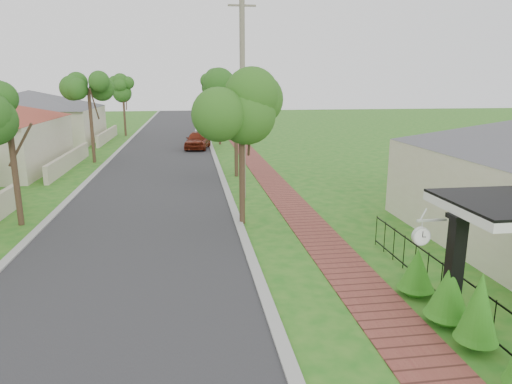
{
  "coord_description": "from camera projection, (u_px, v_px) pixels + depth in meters",
  "views": [
    {
      "loc": [
        -1.08,
        -9.58,
        5.24
      ],
      "look_at": [
        1.16,
        5.81,
        1.5
      ],
      "focal_mm": 32.0,
      "sensor_mm": 36.0,
      "label": 1
    }
  ],
  "objects": [
    {
      "name": "station_clock",
      "position": [
        422.0,
        235.0,
        10.11
      ],
      "size": [
        0.78,
        0.13,
        0.59
      ],
      "color": "silver",
      "rests_on": "ground"
    },
    {
      "name": "street_trees",
      "position": [
        165.0,
        92.0,
        34.96
      ],
      "size": [
        10.7,
        37.65,
        5.89
      ],
      "color": "#382619",
      "rests_on": "ground"
    },
    {
      "name": "far_house_grey",
      "position": [
        32.0,
        116.0,
        40.67
      ],
      "size": [
        15.56,
        15.56,
        4.6
      ],
      "color": "beige",
      "rests_on": "ground"
    },
    {
      "name": "porch_post",
      "position": [
        453.0,
        275.0,
        10.0
      ],
      "size": [
        0.48,
        0.48,
        2.52
      ],
      "color": "black",
      "rests_on": "ground"
    },
    {
      "name": "picket_fence",
      "position": [
        441.0,
        280.0,
        11.15
      ],
      "size": [
        0.03,
        8.02,
        1.0
      ],
      "color": "black",
      "rests_on": "ground"
    },
    {
      "name": "sidewalk",
      "position": [
        257.0,
        164.0,
        30.29
      ],
      "size": [
        1.5,
        120.0,
        0.03
      ],
      "primitive_type": "cube",
      "color": "brown",
      "rests_on": "ground"
    },
    {
      "name": "utility_pole",
      "position": [
        243.0,
        100.0,
        20.19
      ],
      "size": [
        1.2,
        0.24,
        8.81
      ],
      "color": "#776F5D",
      "rests_on": "ground"
    },
    {
      "name": "kerb_right",
      "position": [
        217.0,
        164.0,
        29.93
      ],
      "size": [
        0.3,
        120.0,
        0.1
      ],
      "primitive_type": "cube",
      "color": "#9E9E99",
      "rests_on": "ground"
    },
    {
      "name": "kerb_left",
      "position": [
        102.0,
        167.0,
        28.91
      ],
      "size": [
        0.3,
        120.0,
        0.1
      ],
      "primitive_type": "cube",
      "color": "#9E9E99",
      "rests_on": "ground"
    },
    {
      "name": "parked_car_red",
      "position": [
        198.0,
        140.0,
        36.86
      ],
      "size": [
        2.45,
        4.45,
        1.43
      ],
      "primitive_type": "imported",
      "rotation": [
        0.0,
        0.0,
        -0.19
      ],
      "color": "maroon",
      "rests_on": "ground"
    },
    {
      "name": "parked_car_white",
      "position": [
        205.0,
        130.0,
        44.15
      ],
      "size": [
        2.11,
        4.65,
        1.48
      ],
      "primitive_type": "imported",
      "rotation": [
        0.0,
        0.0,
        -0.13
      ],
      "color": "#BABABC",
      "rests_on": "ground"
    },
    {
      "name": "near_tree",
      "position": [
        241.0,
        105.0,
        16.4
      ],
      "size": [
        2.17,
        2.17,
        5.58
      ],
      "color": "#382619",
      "rests_on": "ground"
    },
    {
      "name": "ground",
      "position": [
        243.0,
        314.0,
        10.59
      ],
      "size": [
        160.0,
        160.0,
        0.0
      ],
      "primitive_type": "plane",
      "color": "#1F6919",
      "rests_on": "ground"
    },
    {
      "name": "road",
      "position": [
        161.0,
        166.0,
        29.42
      ],
      "size": [
        7.0,
        120.0,
        0.02
      ],
      "primitive_type": "cube",
      "color": "#28282B",
      "rests_on": "ground"
    },
    {
      "name": "hedge_row",
      "position": [
        465.0,
        304.0,
        9.42
      ],
      "size": [
        0.87,
        4.79,
        2.1
      ],
      "color": "#215F13",
      "rests_on": "ground"
    }
  ]
}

